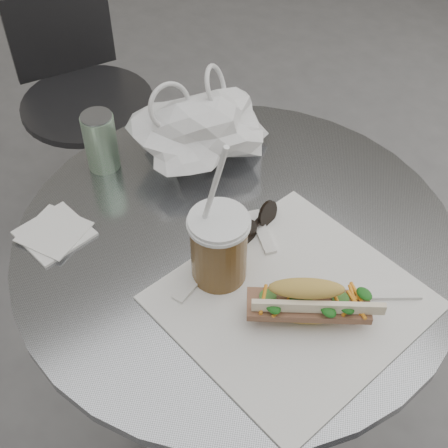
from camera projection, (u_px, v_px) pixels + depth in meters
cafe_table at (235, 328)px, 1.26m from camera, size 0.76×0.76×0.74m
chair_far at (90, 131)px, 1.92m from camera, size 0.38×0.41×0.73m
sandwich_paper at (292, 301)px, 0.97m from camera, size 0.39×0.38×0.00m
banh_mi at (307, 302)px, 0.92m from camera, size 0.23×0.21×0.08m
iced_coffee at (219, 247)px, 0.96m from camera, size 0.10×0.10×0.28m
sunglasses at (256, 224)px, 1.06m from camera, size 0.11×0.05×0.05m
plastic_bag at (201, 131)px, 1.16m from camera, size 0.30×0.27×0.12m
napkin_stack at (54, 233)px, 1.06m from camera, size 0.13×0.13×0.01m
drink_can at (101, 141)px, 1.15m from camera, size 0.06×0.06×0.12m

